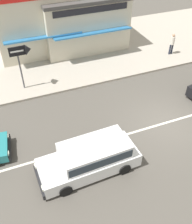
{
  "coord_description": "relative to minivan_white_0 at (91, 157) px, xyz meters",
  "views": [
    {
      "loc": [
        -7.89,
        -8.88,
        10.3
      ],
      "look_at": [
        -3.75,
        1.53,
        0.8
      ],
      "focal_mm": 42.0,
      "sensor_mm": 36.0,
      "label": 1
    }
  ],
  "objects": [
    {
      "name": "pedestrian_near_clock",
      "position": [
        10.01,
        8.25,
        0.29
      ],
      "size": [
        0.34,
        0.34,
        1.69
      ],
      "color": "#232838",
      "rests_on": "kerb_strip"
    },
    {
      "name": "minivan_white_0",
      "position": [
        0.0,
        0.0,
        0.0
      ],
      "size": [
        4.86,
        2.06,
        1.56
      ],
      "color": "white",
      "rests_on": "ground"
    },
    {
      "name": "shopfront_corner_warung",
      "position": [
        3.97,
        13.07,
        1.4
      ],
      "size": [
        6.8,
        6.43,
        4.17
      ],
      "color": "beige",
      "rests_on": "kerb_strip"
    },
    {
      "name": "ground_plane",
      "position": [
        5.17,
        1.43,
        -0.85
      ],
      "size": [
        160.0,
        160.0,
        0.0
      ],
      "primitive_type": "plane",
      "color": "#544F47"
    },
    {
      "name": "shopfront_far_kios",
      "position": [
        0.37,
        13.36,
        1.96
      ],
      "size": [
        6.41,
        5.67,
        5.3
      ],
      "color": "beige",
      "rests_on": "kerb_strip"
    },
    {
      "name": "arrow_signboard",
      "position": [
        -1.35,
        7.78,
        1.84
      ],
      "size": [
        1.35,
        0.66,
        3.04
      ],
      "color": "#4C4C51",
      "rests_on": "kerb_strip"
    },
    {
      "name": "kerb_strip",
      "position": [
        5.17,
        11.52,
        -0.77
      ],
      "size": [
        68.0,
        10.0,
        0.15
      ],
      "primitive_type": "cube",
      "color": "#ADA393",
      "rests_on": "ground"
    },
    {
      "name": "lane_centre_stripe",
      "position": [
        5.17,
        1.43,
        -0.84
      ],
      "size": [
        50.4,
        0.14,
        0.01
      ],
      "primitive_type": "cube",
      "color": "silver",
      "rests_on": "ground"
    }
  ]
}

